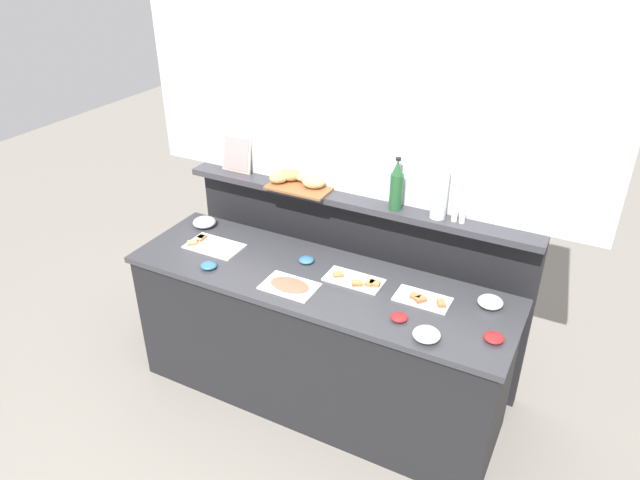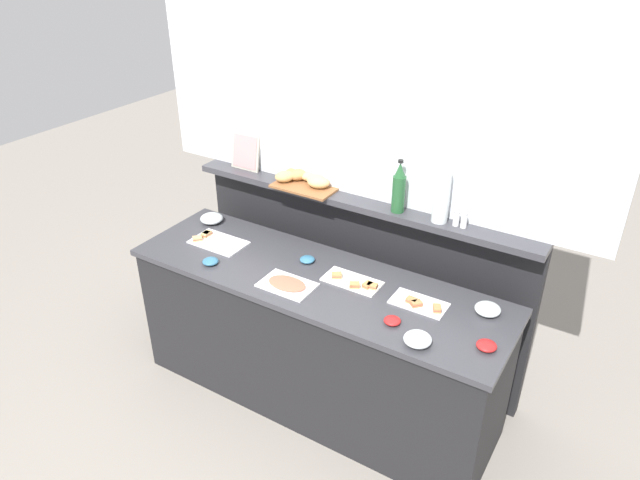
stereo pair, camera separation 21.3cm
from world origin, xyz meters
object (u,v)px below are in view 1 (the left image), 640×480
(cold_cuts_platter, at_px, (290,286))
(condiment_bowl_teal, at_px, (209,265))
(sandwich_platter_rear, at_px, (423,299))
(framed_picture, at_px, (237,154))
(glass_bowl_small, at_px, (426,335))
(condiment_bowl_red, at_px, (399,317))
(condiment_bowl_cream, at_px, (494,338))
(salt_shaker, at_px, (455,214))
(sandwich_platter_front, at_px, (211,245))
(sandwich_platter_side, at_px, (356,280))
(water_carafe, at_px, (440,194))
(wine_bottle_green, at_px, (397,186))
(bread_basket, at_px, (298,179))
(glass_bowl_medium, at_px, (204,222))
(glass_bowl_large, at_px, (490,302))
(condiment_bowl_dark, at_px, (306,260))
(pepper_shaker, at_px, (462,216))

(cold_cuts_platter, height_order, condiment_bowl_teal, condiment_bowl_teal)
(sandwich_platter_rear, height_order, framed_picture, framed_picture)
(glass_bowl_small, height_order, condiment_bowl_red, glass_bowl_small)
(condiment_bowl_cream, height_order, condiment_bowl_teal, condiment_bowl_cream)
(salt_shaker, bearing_deg, condiment_bowl_teal, -152.54)
(condiment_bowl_cream, bearing_deg, salt_shaker, 125.90)
(sandwich_platter_front, xyz_separation_m, framed_picture, (-0.10, 0.47, 0.43))
(sandwich_platter_rear, bearing_deg, sandwich_platter_side, -179.96)
(condiment_bowl_red, distance_m, water_carafe, 0.75)
(condiment_bowl_red, height_order, salt_shaker, salt_shaker)
(sandwich_platter_front, distance_m, sandwich_platter_rear, 1.37)
(wine_bottle_green, xyz_separation_m, bread_basket, (-0.67, 0.04, -0.10))
(glass_bowl_medium, relative_size, condiment_bowl_cream, 1.52)
(condiment_bowl_cream, bearing_deg, water_carafe, 132.06)
(sandwich_platter_side, xyz_separation_m, water_carafe, (0.32, 0.38, 0.45))
(glass_bowl_large, height_order, water_carafe, water_carafe)
(condiment_bowl_dark, xyz_separation_m, condiment_bowl_teal, (-0.48, -0.32, 0.00))
(wine_bottle_green, height_order, bread_basket, wine_bottle_green)
(sandwich_platter_side, distance_m, glass_bowl_medium, 1.17)
(condiment_bowl_red, xyz_separation_m, condiment_bowl_teal, (-1.17, -0.05, 0.00))
(salt_shaker, bearing_deg, sandwich_platter_rear, -93.11)
(sandwich_platter_side, bearing_deg, pepper_shaker, 39.53)
(condiment_bowl_teal, bearing_deg, glass_bowl_small, -1.63)
(condiment_bowl_red, bearing_deg, water_carafe, 91.94)
(bread_basket, bearing_deg, condiment_bowl_red, -33.74)
(bread_basket, bearing_deg, condiment_bowl_teal, -108.67)
(condiment_bowl_red, xyz_separation_m, framed_picture, (-1.41, 0.64, 0.42))
(cold_cuts_platter, distance_m, wine_bottle_green, 0.83)
(salt_shaker, bearing_deg, glass_bowl_medium, -171.50)
(glass_bowl_small, xyz_separation_m, salt_shaker, (-0.10, 0.68, 0.33))
(glass_bowl_medium, relative_size, condiment_bowl_red, 1.72)
(condiment_bowl_teal, bearing_deg, condiment_bowl_dark, 33.93)
(glass_bowl_small, bearing_deg, sandwich_platter_front, 170.35)
(condiment_bowl_teal, bearing_deg, bread_basket, 71.33)
(cold_cuts_platter, relative_size, glass_bowl_medium, 2.02)
(condiment_bowl_dark, bearing_deg, sandwich_platter_side, -9.33)
(sandwich_platter_side, xyz_separation_m, pepper_shaker, (0.46, 0.38, 0.35))
(wine_bottle_green, relative_size, bread_basket, 0.75)
(salt_shaker, bearing_deg, glass_bowl_large, -40.70)
(glass_bowl_small, bearing_deg, glass_bowl_large, 63.39)
(condiment_bowl_dark, distance_m, wine_bottle_green, 0.68)
(condiment_bowl_cream, xyz_separation_m, pepper_shaker, (-0.35, 0.54, 0.34))
(sandwich_platter_rear, distance_m, sandwich_platter_side, 0.40)
(sandwich_platter_rear, height_order, salt_shaker, salt_shaker)
(wine_bottle_green, bearing_deg, salt_shaker, 1.45)
(condiment_bowl_teal, distance_m, bread_basket, 0.79)
(sandwich_platter_rear, xyz_separation_m, glass_bowl_small, (0.12, -0.30, 0.02))
(framed_picture, bearing_deg, salt_shaker, -1.48)
(condiment_bowl_red, relative_size, bread_basket, 0.21)
(glass_bowl_large, height_order, wine_bottle_green, wine_bottle_green)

